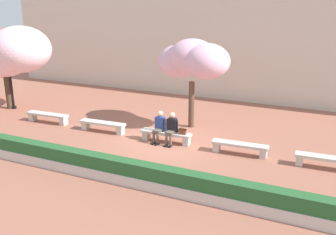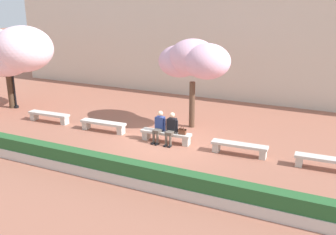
% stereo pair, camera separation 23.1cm
% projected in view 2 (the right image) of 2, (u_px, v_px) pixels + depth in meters
% --- Properties ---
extents(ground_plane, '(100.00, 100.00, 0.00)m').
position_uv_depth(ground_plane, '(166.00, 142.00, 16.05)').
color(ground_plane, '#9E604C').
extents(building_facade, '(28.70, 4.00, 7.08)m').
position_uv_depth(building_facade, '(236.00, 34.00, 23.14)').
color(building_facade, beige).
rests_on(building_facade, ground).
extents(stone_bench_west_end, '(2.13, 0.52, 0.45)m').
position_uv_depth(stone_bench_west_end, '(49.00, 116.00, 18.47)').
color(stone_bench_west_end, beige).
rests_on(stone_bench_west_end, ground).
extents(stone_bench_near_west, '(2.13, 0.52, 0.45)m').
position_uv_depth(stone_bench_near_west, '(103.00, 125.00, 17.22)').
color(stone_bench_near_west, beige).
rests_on(stone_bench_near_west, ground).
extents(stone_bench_center, '(2.13, 0.52, 0.45)m').
position_uv_depth(stone_bench_center, '(166.00, 135.00, 15.96)').
color(stone_bench_center, beige).
rests_on(stone_bench_center, ground).
extents(stone_bench_near_east, '(2.13, 0.52, 0.45)m').
position_uv_depth(stone_bench_near_east, '(239.00, 147.00, 14.70)').
color(stone_bench_near_east, beige).
rests_on(stone_bench_near_east, ground).
extents(stone_bench_east_end, '(2.13, 0.52, 0.45)m').
position_uv_depth(stone_bench_east_end, '(327.00, 161.00, 13.45)').
color(stone_bench_east_end, beige).
rests_on(stone_bench_east_end, ground).
extents(person_seated_left, '(0.51, 0.70, 1.29)m').
position_uv_depth(person_seated_left, '(159.00, 125.00, 15.91)').
color(person_seated_left, black).
rests_on(person_seated_left, ground).
extents(person_seated_right, '(0.51, 0.69, 1.29)m').
position_uv_depth(person_seated_right, '(171.00, 127.00, 15.69)').
color(person_seated_right, black).
rests_on(person_seated_right, ground).
extents(handbag, '(0.30, 0.15, 0.34)m').
position_uv_depth(handbag, '(182.00, 131.00, 15.59)').
color(handbag, brown).
rests_on(handbag, stone_bench_center).
extents(cherry_tree_main, '(3.45, 2.42, 3.97)m').
position_uv_depth(cherry_tree_main, '(193.00, 60.00, 16.96)').
color(cherry_tree_main, '#513828').
rests_on(cherry_tree_main, ground).
extents(cherry_tree_secondary, '(4.86, 3.25, 4.29)m').
position_uv_depth(cherry_tree_secondary, '(7.00, 51.00, 20.05)').
color(cherry_tree_secondary, '#473323').
rests_on(cherry_tree_secondary, ground).
extents(lamp_post_with_banner, '(0.54, 0.28, 3.52)m').
position_uv_depth(lamp_post_with_banner, '(12.00, 68.00, 20.22)').
color(lamp_post_with_banner, black).
rests_on(lamp_post_with_banner, ground).
extents(planter_hedge_foreground, '(16.75, 0.50, 0.80)m').
position_uv_depth(planter_hedge_foreground, '(114.00, 170.00, 12.65)').
color(planter_hedge_foreground, beige).
rests_on(planter_hedge_foreground, ground).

